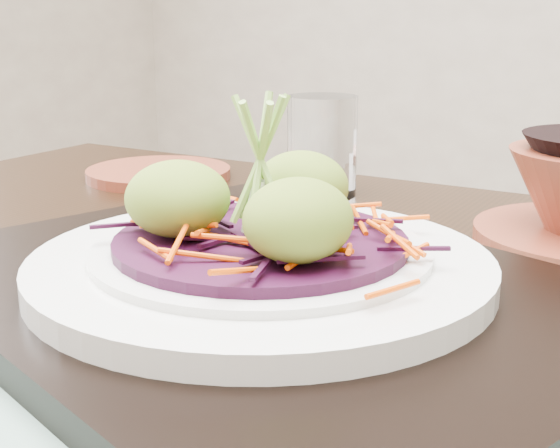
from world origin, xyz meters
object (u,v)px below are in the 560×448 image
Objects in this scene: white_plate at (261,265)px; terracotta_side_plate at (159,173)px; serving_tray at (261,294)px; water_glass at (322,146)px; dining_table at (323,444)px.

white_plate is 0.42m from terracotta_side_plate.
serving_tray is 0.42m from terracotta_side_plate.
white_plate is at bearing -64.57° from water_glass.
white_plate reaches higher than dining_table.
water_glass is (-0.14, 0.29, 0.04)m from serving_tray.
terracotta_side_plate is at bearing 143.46° from dining_table.
terracotta_side_plate is (-0.35, 0.23, 0.10)m from dining_table.
dining_table is 0.13m from white_plate.
white_plate is 0.32m from water_glass.
terracotta_side_plate is (-0.33, 0.26, -0.01)m from serving_tray.
white_plate is 2.81× the size of water_glass.
white_plate is (-0.00, -0.00, 0.02)m from serving_tray.
serving_tray is (-0.03, -0.03, 0.11)m from dining_table.
serving_tray is 0.33m from water_glass.
dining_table is 2.79× the size of serving_tray.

